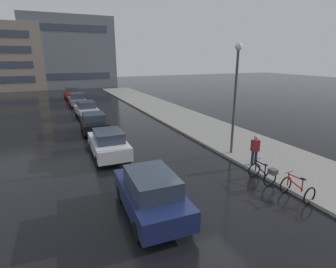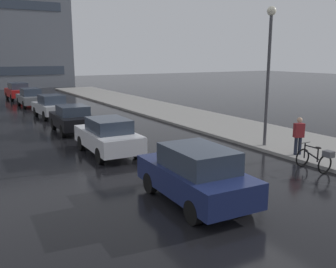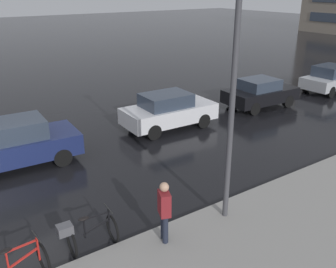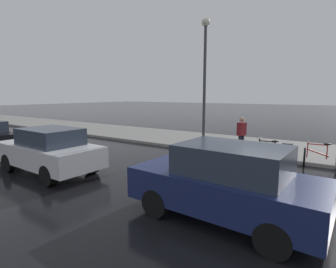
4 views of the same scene
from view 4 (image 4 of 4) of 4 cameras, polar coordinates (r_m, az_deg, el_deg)
ground_plane at (r=8.05m, az=22.36°, el=-11.71°), size 140.00×140.00×0.00m
sidewalk_kerb at (r=17.82m, az=-6.29°, el=0.05°), size 4.80×60.00×0.14m
bicycle_nearest at (r=11.18m, az=30.27°, el=-4.47°), size 0.82×1.17×0.99m
bicycle_second at (r=11.15m, az=22.09°, el=-3.54°), size 0.75×1.36×0.96m
car_navy at (r=5.85m, az=12.60°, el=-10.19°), size 2.02×4.12×1.66m
car_white at (r=9.94m, az=-24.42°, el=-3.25°), size 1.90×4.11×1.57m
pedestrian at (r=12.31m, az=15.70°, el=0.14°), size 0.46×0.36×1.70m
streetlamp at (r=13.01m, az=8.02°, el=14.39°), size 0.40×0.40×6.24m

